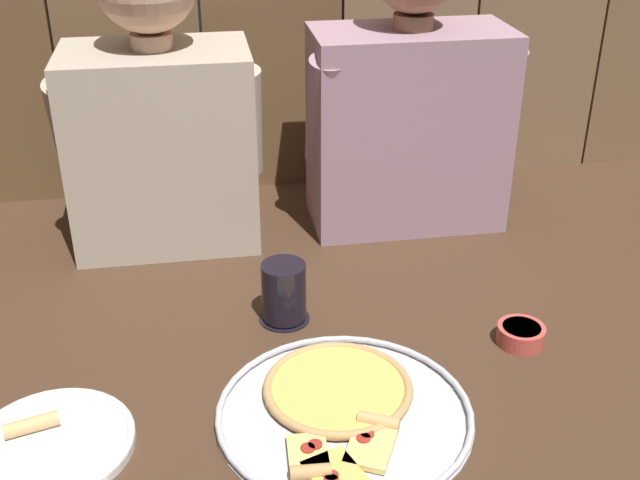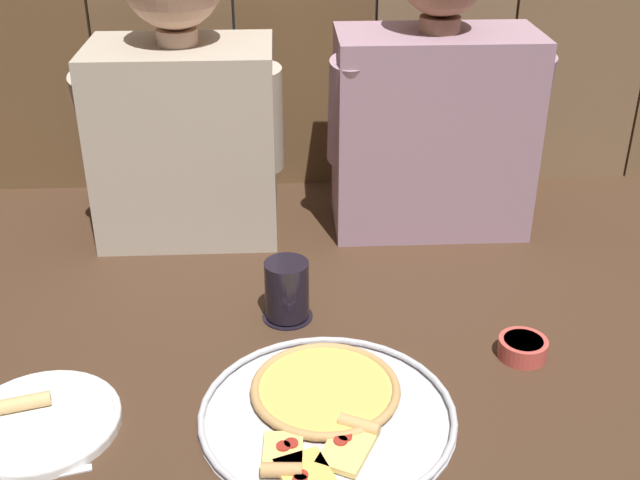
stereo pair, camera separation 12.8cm
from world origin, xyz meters
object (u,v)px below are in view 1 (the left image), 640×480
(diner_left, at_px, (158,106))
(diner_right, at_px, (409,95))
(pizza_tray, at_px, (342,407))
(dinner_plate, at_px, (52,443))
(drinking_glass, at_px, (284,293))
(dipping_bowl, at_px, (521,334))

(diner_left, bearing_deg, diner_right, -0.06)
(diner_left, relative_size, diner_right, 0.99)
(pizza_tray, height_order, diner_left, diner_left)
(pizza_tray, bearing_deg, dinner_plate, -178.96)
(pizza_tray, relative_size, diner_left, 0.61)
(pizza_tray, xyz_separation_m, diner_right, (0.25, 0.62, 0.27))
(dinner_plate, relative_size, diner_left, 0.37)
(drinking_glass, xyz_separation_m, diner_right, (0.31, 0.36, 0.23))
(diner_left, bearing_deg, dipping_bowl, -40.31)
(diner_left, xyz_separation_m, diner_right, (0.51, -0.00, -0.00))
(dipping_bowl, height_order, diner_right, diner_right)
(drinking_glass, bearing_deg, diner_right, 49.18)
(pizza_tray, bearing_deg, diner_right, 67.66)
(pizza_tray, xyz_separation_m, drinking_glass, (-0.05, 0.26, 0.04))
(pizza_tray, distance_m, dinner_plate, 0.42)
(dinner_plate, xyz_separation_m, diner_left, (0.16, 0.63, 0.28))
(dipping_bowl, xyz_separation_m, diner_right, (-0.07, 0.49, 0.26))
(dipping_bowl, bearing_deg, diner_right, 98.57)
(pizza_tray, xyz_separation_m, diner_left, (-0.25, 0.62, 0.28))
(pizza_tray, relative_size, dinner_plate, 1.67)
(pizza_tray, distance_m, drinking_glass, 0.27)
(pizza_tray, relative_size, dipping_bowl, 4.79)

